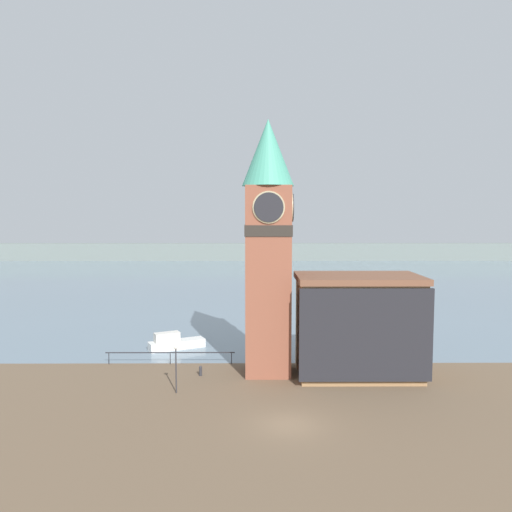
% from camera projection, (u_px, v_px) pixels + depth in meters
% --- Properties ---
extents(ground_plane, '(160.00, 160.00, 0.00)m').
position_uv_depth(ground_plane, '(289.00, 425.00, 31.70)').
color(ground_plane, brown).
extents(water, '(160.00, 120.00, 0.00)m').
position_uv_depth(water, '(264.00, 278.00, 104.59)').
color(water, slate).
rests_on(water, ground_plane).
extents(far_shoreline, '(180.00, 3.00, 5.00)m').
position_uv_depth(far_shoreline, '(261.00, 252.00, 144.24)').
color(far_shoreline, slate).
rests_on(far_shoreline, water).
extents(pier_railing, '(11.54, 0.08, 1.09)m').
position_uv_depth(pier_railing, '(170.00, 354.00, 44.42)').
color(pier_railing, '#232328').
rests_on(pier_railing, ground_plane).
extents(clock_tower, '(4.27, 4.27, 21.08)m').
position_uv_depth(clock_tower, '(268.00, 240.00, 41.22)').
color(clock_tower, brown).
rests_on(clock_tower, ground_plane).
extents(pier_building, '(10.28, 6.33, 8.37)m').
position_uv_depth(pier_building, '(358.00, 325.00, 41.15)').
color(pier_building, '#9E754C').
rests_on(pier_building, ground_plane).
extents(boat_near, '(5.63, 3.75, 1.74)m').
position_uv_depth(boat_near, '(174.00, 343.00, 49.47)').
color(boat_near, silver).
rests_on(boat_near, water).
extents(mooring_bollard_near, '(0.26, 0.26, 0.83)m').
position_uv_depth(mooring_bollard_near, '(201.00, 370.00, 41.29)').
color(mooring_bollard_near, '#2D2D33').
rests_on(mooring_bollard_near, ground_plane).
extents(lamp_post, '(0.32, 0.32, 3.65)m').
position_uv_depth(lamp_post, '(176.00, 359.00, 37.14)').
color(lamp_post, '#2D2D33').
rests_on(lamp_post, ground_plane).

